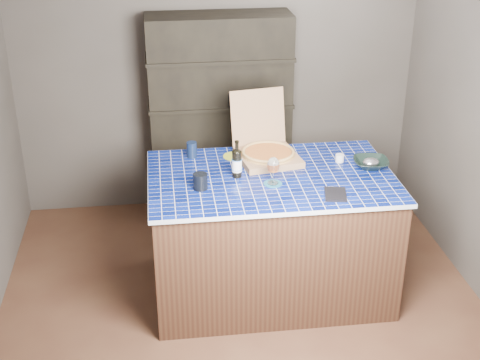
{
  "coord_description": "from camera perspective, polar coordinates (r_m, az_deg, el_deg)",
  "views": [
    {
      "loc": [
        -0.54,
        -3.9,
        2.94
      ],
      "look_at": [
        -0.03,
        0.0,
        1.04
      ],
      "focal_mm": 50.0,
      "sensor_mm": 36.0,
      "label": 1
    }
  ],
  "objects": [
    {
      "name": "pizza_box",
      "position": [
        4.9,
        2.32,
        2.49
      ],
      "size": [
        0.49,
        0.57,
        0.46
      ],
      "rotation": [
        0.0,
        0.0,
        0.16
      ],
      "color": "#94724C",
      "rests_on": "kitchen_island"
    },
    {
      "name": "dvd_case",
      "position": [
        4.43,
        8.15,
        -1.21
      ],
      "size": [
        0.18,
        0.22,
        0.02
      ],
      "primitive_type": "cube",
      "rotation": [
        0.0,
        0.0,
        -0.2
      ],
      "color": "black",
      "rests_on": "kitchen_island"
    },
    {
      "name": "mead_bottle",
      "position": [
        4.6,
        -0.27,
        1.48
      ],
      "size": [
        0.07,
        0.07,
        0.27
      ],
      "color": "black",
      "rests_on": "kitchen_island"
    },
    {
      "name": "tumbler",
      "position": [
        4.46,
        -3.4,
        -0.12
      ],
      "size": [
        0.1,
        0.1,
        0.11
      ],
      "primitive_type": "cylinder",
      "color": "black",
      "rests_on": "kitchen_island"
    },
    {
      "name": "wine_glass",
      "position": [
        4.49,
        2.86,
        1.21
      ],
      "size": [
        0.09,
        0.09,
        0.19
      ],
      "color": "white",
      "rests_on": "teal_trivet"
    },
    {
      "name": "kitchen_island",
      "position": [
        4.89,
        2.58,
        -4.6
      ],
      "size": [
        1.72,
        1.09,
        0.94
      ],
      "rotation": [
        0.0,
        0.0,
        -0.0
      ],
      "color": "#402819",
      "rests_on": "floor"
    },
    {
      "name": "bowl",
      "position": [
        4.87,
        11.1,
        1.41
      ],
      "size": [
        0.28,
        0.28,
        0.06
      ],
      "primitive_type": "imported",
      "rotation": [
        0.0,
        0.0,
        -0.12
      ],
      "color": "black",
      "rests_on": "kitchen_island"
    },
    {
      "name": "shelving_unit",
      "position": [
        5.82,
        -1.67,
        5.3
      ],
      "size": [
        1.2,
        0.41,
        1.8
      ],
      "color": "black",
      "rests_on": "floor"
    },
    {
      "name": "foil_contents",
      "position": [
        4.86,
        11.11,
        1.51
      ],
      "size": [
        0.12,
        0.1,
        0.06
      ],
      "primitive_type": "ellipsoid",
      "color": "silver",
      "rests_on": "bowl"
    },
    {
      "name": "white_jar",
      "position": [
        4.92,
        8.51,
        1.86
      ],
      "size": [
        0.06,
        0.06,
        0.05
      ],
      "primitive_type": "cylinder",
      "color": "silver",
      "rests_on": "kitchen_island"
    },
    {
      "name": "teal_trivet",
      "position": [
        4.54,
        2.82,
        -0.32
      ],
      "size": [
        0.13,
        0.13,
        0.01
      ],
      "primitive_type": "cylinder",
      "color": "#165873",
      "rests_on": "kitchen_island"
    },
    {
      "name": "green_trivet",
      "position": [
        4.96,
        -0.48,
        2.04
      ],
      "size": [
        0.17,
        0.17,
        0.01
      ],
      "primitive_type": "cylinder",
      "color": "gold",
      "rests_on": "kitchen_island"
    },
    {
      "name": "room",
      "position": [
        4.28,
        0.35,
        2.52
      ],
      "size": [
        3.5,
        3.5,
        3.5
      ],
      "color": "brown",
      "rests_on": "ground"
    },
    {
      "name": "navy_cup",
      "position": [
        4.94,
        -4.14,
        2.59
      ],
      "size": [
        0.07,
        0.07,
        0.12
      ],
      "primitive_type": "cylinder",
      "color": "black",
      "rests_on": "kitchen_island"
    }
  ]
}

